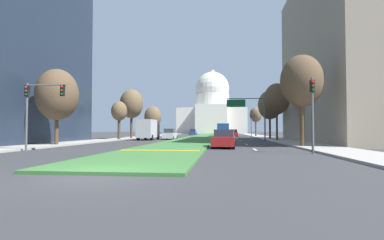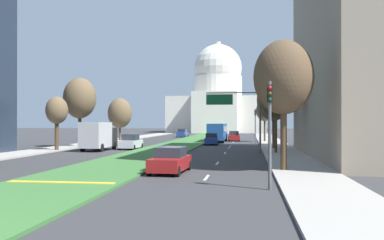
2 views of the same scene
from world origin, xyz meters
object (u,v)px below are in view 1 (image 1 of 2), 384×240
traffic_light_near_right (312,105)px  sedan_midblock (170,134)px  street_tree_right_mid (277,99)px  street_tree_left_mid (119,112)px  sedan_far_horizon (233,133)px  traffic_light_far_right (251,122)px  overhead_guide_sign (250,109)px  street_tree_left_distant (153,117)px  street_tree_right_near (302,81)px  capitol_building (212,110)px  traffic_light_near_left (37,101)px  street_tree_left_far (131,104)px  sedan_very_far (193,132)px  box_truck_delivery (148,129)px  street_tree_right_far (270,105)px  sedan_lead_stopped (224,139)px  sedan_distant (222,134)px  street_tree_right_distant (256,115)px  street_tree_left_near (57,95)px  city_bus (223,129)px

traffic_light_near_right → sedan_midblock: size_ratio=1.25×
traffic_light_near_right → street_tree_right_mid: size_ratio=0.62×
street_tree_left_mid → sedan_far_horizon: street_tree_left_mid is taller
traffic_light_far_right → overhead_guide_sign: 18.79m
sedan_midblock → sedan_far_horizon: sedan_midblock is taller
street_tree_left_distant → street_tree_right_near: bearing=-59.7°
capitol_building → traffic_light_near_left: capitol_building is taller
street_tree_left_far → sedan_midblock: 9.62m
street_tree_right_near → sedan_very_far: 61.68m
capitol_building → box_truck_delivery: 85.06m
street_tree_left_far → street_tree_right_far: street_tree_left_far is taller
street_tree_right_mid → sedan_lead_stopped: (-7.67, -16.66, -5.26)m
street_tree_right_near → street_tree_left_distant: street_tree_right_near is taller
sedan_far_horizon → sedan_distant: bearing=-102.9°
traffic_light_far_right → box_truck_delivery: 24.93m
street_tree_left_mid → street_tree_left_distant: bearing=91.5°
street_tree_right_distant → sedan_far_horizon: street_tree_right_distant is taller
overhead_guide_sign → sedan_distant: (-4.21, 14.67, -3.89)m
traffic_light_near_right → sedan_lead_stopped: (-5.95, 5.90, -2.54)m
street_tree_right_far → box_truck_delivery: bearing=-165.3°
street_tree_left_near → street_tree_right_near: street_tree_right_near is taller
sedan_distant → street_tree_left_mid: bearing=-136.7°
street_tree_right_mid → box_truck_delivery: 20.17m
sedan_lead_stopped → street_tree_right_far: bearing=72.0°
street_tree_left_distant → city_bus: (16.76, -1.54, -2.93)m
street_tree_left_near → street_tree_right_far: 33.59m
street_tree_left_distant → sedan_far_horizon: street_tree_left_distant is taller
sedan_midblock → box_truck_delivery: size_ratio=0.65×
street_tree_right_distant → sedan_lead_stopped: size_ratio=1.52×
sedan_lead_stopped → sedan_far_horizon: (2.49, 44.35, 0.02)m
street_tree_right_distant → street_tree_left_far: bearing=-143.5°
sedan_lead_stopped → traffic_light_near_left: bearing=-159.0°
traffic_light_near_right → sedan_far_horizon: (-3.46, 50.25, -2.52)m
traffic_light_near_right → street_tree_right_mid: (1.72, 22.56, 2.72)m
overhead_guide_sign → street_tree_left_far: size_ratio=0.73×
traffic_light_near_left → overhead_guide_sign: size_ratio=0.80×
overhead_guide_sign → street_tree_right_mid: 4.11m
street_tree_left_near → street_tree_right_near: 23.97m
street_tree_left_mid → street_tree_left_far: (-0.22, 6.85, 1.80)m
sedan_distant → city_bus: city_bus is taller
traffic_light_near_left → city_bus: traffic_light_near_left is taller
overhead_guide_sign → street_tree_left_distant: size_ratio=0.89×
capitol_building → street_tree_right_far: 80.21m
street_tree_right_near → street_tree_left_far: bearing=135.7°
street_tree_right_far → sedan_distant: bearing=134.7°
street_tree_left_far → sedan_distant: 18.82m
street_tree_right_far → sedan_far_horizon: (-5.40, 20.07, -5.02)m
street_tree_left_distant → sedan_lead_stopped: (16.76, -42.40, -3.92)m
traffic_light_far_right → overhead_guide_sign: overhead_guide_sign is taller
overhead_guide_sign → sedan_midblock: 13.92m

